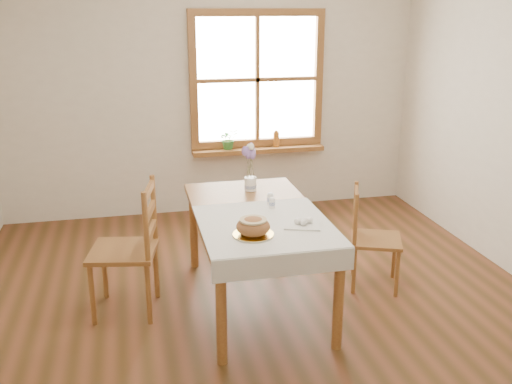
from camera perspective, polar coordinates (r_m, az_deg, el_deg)
ground at (r=4.29m, az=0.90°, el=-12.75°), size 5.00×5.00×0.00m
room_walls at (r=3.72m, az=1.03°, el=10.49°), size 4.60×5.10×2.65m
window at (r=6.25m, az=0.11°, el=11.18°), size 1.46×0.08×1.46m
window_sill at (r=6.32m, az=0.24°, el=4.25°), size 1.46×0.20×0.05m
dining_table at (r=4.26m, az=0.00°, el=-3.01°), size 0.90×1.60×0.75m
table_linen at (r=3.95m, az=0.97°, el=-3.33°), size 0.91×0.99×0.01m
chair_left at (r=4.32m, az=-13.16°, el=-5.56°), size 0.57×0.55×1.00m
chair_right at (r=4.71m, az=11.94°, el=-4.54°), size 0.52×0.51×0.84m
bread_plate at (r=3.76m, az=-0.28°, el=-4.30°), size 0.27×0.27×0.01m
bread_loaf at (r=3.73m, az=-0.29°, el=-3.32°), size 0.22×0.22×0.12m
egg_napkin at (r=3.95m, az=4.68°, el=-3.26°), size 0.30×0.28×0.01m
eggs at (r=3.94m, az=4.69°, el=-2.90°), size 0.24×0.22×0.04m
salt_shaker at (r=4.33m, az=1.45°, el=-0.65°), size 0.06×0.06×0.10m
pepper_shaker at (r=4.25m, az=1.61°, el=-1.07°), size 0.05×0.05×0.09m
flower_vase at (r=4.67m, az=-0.56°, el=0.72°), size 0.12×0.12×0.11m
lavender_bouquet at (r=4.61m, az=-0.56°, el=3.31°), size 0.17×0.17×0.33m
potted_plant at (r=6.23m, az=-2.75°, el=5.09°), size 0.23×0.25×0.17m
amber_bottle at (r=6.34m, az=2.03°, el=5.38°), size 0.08×0.08×0.19m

